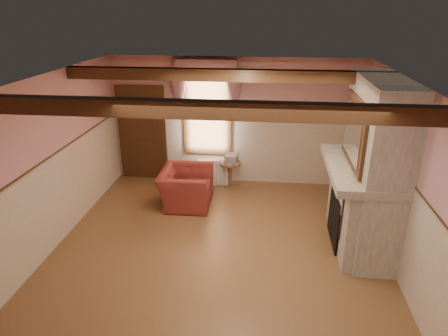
# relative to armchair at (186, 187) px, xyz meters

# --- Properties ---
(floor) EXTENTS (5.50, 6.00, 0.01)m
(floor) POSITION_rel_armchair_xyz_m (0.86, -1.69, -0.37)
(floor) COLOR brown
(floor) RESTS_ON ground
(ceiling) EXTENTS (5.50, 6.00, 0.01)m
(ceiling) POSITION_rel_armchair_xyz_m (0.86, -1.69, 2.43)
(ceiling) COLOR silver
(ceiling) RESTS_ON wall_back
(wall_back) EXTENTS (5.50, 0.02, 2.80)m
(wall_back) POSITION_rel_armchair_xyz_m (0.86, 1.31, 1.03)
(wall_back) COLOR #BF848A
(wall_back) RESTS_ON floor
(wall_front) EXTENTS (5.50, 0.02, 2.80)m
(wall_front) POSITION_rel_armchair_xyz_m (0.86, -4.69, 1.03)
(wall_front) COLOR #BF848A
(wall_front) RESTS_ON floor
(wall_left) EXTENTS (0.02, 6.00, 2.80)m
(wall_left) POSITION_rel_armchair_xyz_m (-1.89, -1.69, 1.03)
(wall_left) COLOR #BF848A
(wall_left) RESTS_ON floor
(wall_right) EXTENTS (0.02, 6.00, 2.80)m
(wall_right) POSITION_rel_armchair_xyz_m (3.61, -1.69, 1.03)
(wall_right) COLOR #BF848A
(wall_right) RESTS_ON floor
(wainscot) EXTENTS (5.50, 6.00, 1.50)m
(wainscot) POSITION_rel_armchair_xyz_m (0.86, -1.69, 0.38)
(wainscot) COLOR beige
(wainscot) RESTS_ON floor
(chair_rail) EXTENTS (5.50, 6.00, 0.08)m
(chair_rail) POSITION_rel_armchair_xyz_m (0.86, -1.69, 1.13)
(chair_rail) COLOR black
(chair_rail) RESTS_ON wainscot
(firebox) EXTENTS (0.20, 0.95, 0.90)m
(firebox) POSITION_rel_armchair_xyz_m (2.86, -1.09, 0.08)
(firebox) COLOR black
(firebox) RESTS_ON floor
(armchair) EXTENTS (1.01, 1.15, 0.74)m
(armchair) POSITION_rel_armchair_xyz_m (0.00, 0.00, 0.00)
(armchair) COLOR maroon
(armchair) RESTS_ON floor
(side_table) EXTENTS (0.52, 0.52, 0.55)m
(side_table) POSITION_rel_armchair_xyz_m (0.80, 1.01, -0.09)
(side_table) COLOR brown
(side_table) RESTS_ON floor
(book_stack) EXTENTS (0.29, 0.34, 0.20)m
(book_stack) POSITION_rel_armchair_xyz_m (0.83, 0.97, 0.28)
(book_stack) COLOR #B7AD8C
(book_stack) RESTS_ON side_table
(radiator) EXTENTS (0.72, 0.39, 0.60)m
(radiator) POSITION_rel_armchair_xyz_m (0.42, 1.01, -0.07)
(radiator) COLOR silver
(radiator) RESTS_ON floor
(bowl) EXTENTS (0.37, 0.37, 0.09)m
(bowl) POSITION_rel_armchair_xyz_m (3.10, -1.04, 1.10)
(bowl) COLOR brown
(bowl) RESTS_ON mantel
(mantel_clock) EXTENTS (0.14, 0.24, 0.20)m
(mantel_clock) POSITION_rel_armchair_xyz_m (3.10, -0.60, 1.15)
(mantel_clock) COLOR #32180D
(mantel_clock) RESTS_ON mantel
(oil_lamp) EXTENTS (0.11, 0.11, 0.28)m
(oil_lamp) POSITION_rel_armchair_xyz_m (3.10, -0.67, 1.19)
(oil_lamp) COLOR gold
(oil_lamp) RESTS_ON mantel
(candle_red) EXTENTS (0.06, 0.06, 0.16)m
(candle_red) POSITION_rel_armchair_xyz_m (3.10, -1.52, 1.13)
(candle_red) COLOR maroon
(candle_red) RESTS_ON mantel
(jar_yellow) EXTENTS (0.06, 0.06, 0.12)m
(jar_yellow) POSITION_rel_armchair_xyz_m (3.10, -1.61, 1.11)
(jar_yellow) COLOR gold
(jar_yellow) RESTS_ON mantel
(fireplace) EXTENTS (0.85, 2.00, 2.80)m
(fireplace) POSITION_rel_armchair_xyz_m (3.28, -1.09, 1.03)
(fireplace) COLOR gray
(fireplace) RESTS_ON floor
(mantel) EXTENTS (1.05, 2.05, 0.12)m
(mantel) POSITION_rel_armchair_xyz_m (3.10, -1.09, 0.99)
(mantel) COLOR gray
(mantel) RESTS_ON fireplace
(overmantel_mirror) EXTENTS (0.06, 1.44, 1.04)m
(overmantel_mirror) POSITION_rel_armchair_xyz_m (2.92, -1.09, 1.60)
(overmantel_mirror) COLOR silver
(overmantel_mirror) RESTS_ON fireplace
(door) EXTENTS (1.10, 0.10, 2.10)m
(door) POSITION_rel_armchair_xyz_m (-1.24, 1.25, 0.68)
(door) COLOR black
(door) RESTS_ON floor
(window) EXTENTS (1.06, 0.08, 2.02)m
(window) POSITION_rel_armchair_xyz_m (0.26, 1.28, 1.28)
(window) COLOR white
(window) RESTS_ON wall_back
(window_drapes) EXTENTS (1.30, 0.14, 1.40)m
(window_drapes) POSITION_rel_armchair_xyz_m (0.26, 1.19, 1.88)
(window_drapes) COLOR gray
(window_drapes) RESTS_ON wall_back
(ceiling_beam_front) EXTENTS (5.50, 0.18, 0.20)m
(ceiling_beam_front) POSITION_rel_armchair_xyz_m (0.86, -2.89, 2.33)
(ceiling_beam_front) COLOR black
(ceiling_beam_front) RESTS_ON ceiling
(ceiling_beam_back) EXTENTS (5.50, 0.18, 0.20)m
(ceiling_beam_back) POSITION_rel_armchair_xyz_m (0.86, -0.49, 2.33)
(ceiling_beam_back) COLOR black
(ceiling_beam_back) RESTS_ON ceiling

